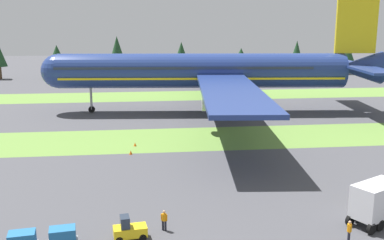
{
  "coord_description": "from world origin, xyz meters",
  "views": [
    {
      "loc": [
        -3.58,
        -28.1,
        16.89
      ],
      "look_at": [
        3.07,
        30.0,
        4.0
      ],
      "focal_mm": 42.56,
      "sensor_mm": 36.0,
      "label": 1
    }
  ],
  "objects_px": {
    "ground_crew_marshaller": "(349,230)",
    "ground_crew_loader": "(164,219)",
    "taxiway_marker_1": "(135,144)",
    "cargo_dolly_lead": "(63,236)",
    "baggage_tug": "(129,230)",
    "taxiway_marker_0": "(131,152)",
    "cargo_dolly_second": "(22,240)",
    "catering_truck": "(383,200)",
    "airliner": "(212,71)"
  },
  "relations": [
    {
      "from": "cargo_dolly_lead",
      "to": "ground_crew_marshaller",
      "type": "relative_size",
      "value": 1.37
    },
    {
      "from": "ground_crew_loader",
      "to": "cargo_dolly_lead",
      "type": "bearing_deg",
      "value": 35.13
    },
    {
      "from": "airliner",
      "to": "catering_truck",
      "type": "relative_size",
      "value": 10.71
    },
    {
      "from": "cargo_dolly_lead",
      "to": "ground_crew_loader",
      "type": "xyz_separation_m",
      "value": [
        7.79,
        1.94,
        0.03
      ]
    },
    {
      "from": "baggage_tug",
      "to": "taxiway_marker_1",
      "type": "xyz_separation_m",
      "value": [
        0.22,
        27.23,
        -0.57
      ]
    },
    {
      "from": "taxiway_marker_0",
      "to": "airliner",
      "type": "bearing_deg",
      "value": 60.69
    },
    {
      "from": "baggage_tug",
      "to": "taxiway_marker_1",
      "type": "distance_m",
      "value": 27.24
    },
    {
      "from": "catering_truck",
      "to": "cargo_dolly_second",
      "type": "bearing_deg",
      "value": -114.72
    },
    {
      "from": "airliner",
      "to": "ground_crew_marshaller",
      "type": "height_order",
      "value": "airliner"
    },
    {
      "from": "catering_truck",
      "to": "ground_crew_marshaller",
      "type": "height_order",
      "value": "catering_truck"
    },
    {
      "from": "airliner",
      "to": "ground_crew_loader",
      "type": "xyz_separation_m",
      "value": [
        -11.56,
        -48.17,
        -6.82
      ]
    },
    {
      "from": "catering_truck",
      "to": "taxiway_marker_1",
      "type": "distance_m",
      "value": 33.83
    },
    {
      "from": "cargo_dolly_second",
      "to": "ground_crew_loader",
      "type": "xyz_separation_m",
      "value": [
        10.67,
        2.33,
        0.03
      ]
    },
    {
      "from": "taxiway_marker_1",
      "to": "cargo_dolly_lead",
      "type": "bearing_deg",
      "value": -100.56
    },
    {
      "from": "baggage_tug",
      "to": "cargo_dolly_second",
      "type": "distance_m",
      "value": 7.93
    },
    {
      "from": "ground_crew_loader",
      "to": "cargo_dolly_second",
      "type": "bearing_deg",
      "value": 33.46
    },
    {
      "from": "airliner",
      "to": "taxiway_marker_1",
      "type": "height_order",
      "value": "airliner"
    },
    {
      "from": "baggage_tug",
      "to": "ground_crew_marshaller",
      "type": "bearing_deg",
      "value": 74.54
    },
    {
      "from": "airliner",
      "to": "catering_truck",
      "type": "xyz_separation_m",
      "value": [
        7.06,
        -48.51,
        -5.81
      ]
    },
    {
      "from": "airliner",
      "to": "cargo_dolly_lead",
      "type": "distance_m",
      "value": 54.16
    },
    {
      "from": "ground_crew_marshaller",
      "to": "ground_crew_loader",
      "type": "xyz_separation_m",
      "value": [
        -14.17,
        3.59,
        0.0
      ]
    },
    {
      "from": "ground_crew_loader",
      "to": "taxiway_marker_0",
      "type": "distance_m",
      "value": 22.28
    },
    {
      "from": "baggage_tug",
      "to": "cargo_dolly_second",
      "type": "xyz_separation_m",
      "value": [
        -7.85,
        -1.06,
        0.1
      ]
    },
    {
      "from": "ground_crew_marshaller",
      "to": "taxiway_marker_1",
      "type": "xyz_separation_m",
      "value": [
        -16.76,
        29.55,
        -0.7
      ]
    },
    {
      "from": "baggage_tug",
      "to": "catering_truck",
      "type": "height_order",
      "value": "catering_truck"
    },
    {
      "from": "baggage_tug",
      "to": "taxiway_marker_1",
      "type": "bearing_deg",
      "value": 171.84
    },
    {
      "from": "cargo_dolly_second",
      "to": "catering_truck",
      "type": "height_order",
      "value": "catering_truck"
    },
    {
      "from": "baggage_tug",
      "to": "cargo_dolly_lead",
      "type": "distance_m",
      "value": 5.03
    },
    {
      "from": "cargo_dolly_lead",
      "to": "cargo_dolly_second",
      "type": "relative_size",
      "value": 1.0
    },
    {
      "from": "ground_crew_marshaller",
      "to": "cargo_dolly_lead",
      "type": "bearing_deg",
      "value": -74.7
    },
    {
      "from": "taxiway_marker_1",
      "to": "ground_crew_loader",
      "type": "bearing_deg",
      "value": -84.3
    },
    {
      "from": "cargo_dolly_second",
      "to": "catering_truck",
      "type": "relative_size",
      "value": 0.33
    },
    {
      "from": "cargo_dolly_second",
      "to": "ground_crew_loader",
      "type": "bearing_deg",
      "value": 94.63
    },
    {
      "from": "airliner",
      "to": "ground_crew_marshaller",
      "type": "bearing_deg",
      "value": -171.93
    },
    {
      "from": "cargo_dolly_second",
      "to": "catering_truck",
      "type": "xyz_separation_m",
      "value": [
        29.29,
        1.99,
        1.03
      ]
    },
    {
      "from": "ground_crew_loader",
      "to": "taxiway_marker_1",
      "type": "relative_size",
      "value": 3.52
    },
    {
      "from": "cargo_dolly_lead",
      "to": "ground_crew_loader",
      "type": "distance_m",
      "value": 8.03
    },
    {
      "from": "ground_crew_loader",
      "to": "taxiway_marker_0",
      "type": "height_order",
      "value": "ground_crew_loader"
    },
    {
      "from": "cargo_dolly_second",
      "to": "baggage_tug",
      "type": "bearing_deg",
      "value": 90.0
    },
    {
      "from": "airliner",
      "to": "taxiway_marker_0",
      "type": "height_order",
      "value": "airliner"
    },
    {
      "from": "cargo_dolly_lead",
      "to": "ground_crew_marshaller",
      "type": "xyz_separation_m",
      "value": [
        21.97,
        -1.65,
        0.03
      ]
    },
    {
      "from": "airliner",
      "to": "cargo_dolly_second",
      "type": "relative_size",
      "value": 32.41
    },
    {
      "from": "cargo_dolly_lead",
      "to": "taxiway_marker_1",
      "type": "height_order",
      "value": "cargo_dolly_lead"
    },
    {
      "from": "airliner",
      "to": "catering_truck",
      "type": "height_order",
      "value": "airliner"
    },
    {
      "from": "taxiway_marker_1",
      "to": "baggage_tug",
      "type": "bearing_deg",
      "value": -90.47
    },
    {
      "from": "ground_crew_loader",
      "to": "taxiway_marker_1",
      "type": "xyz_separation_m",
      "value": [
        -2.59,
        25.96,
        -0.7
      ]
    },
    {
      "from": "catering_truck",
      "to": "taxiway_marker_0",
      "type": "height_order",
      "value": "catering_truck"
    },
    {
      "from": "cargo_dolly_lead",
      "to": "ground_crew_marshaller",
      "type": "distance_m",
      "value": 22.03
    },
    {
      "from": "cargo_dolly_lead",
      "to": "catering_truck",
      "type": "distance_m",
      "value": 26.48
    },
    {
      "from": "ground_crew_loader",
      "to": "taxiway_marker_1",
      "type": "bearing_deg",
      "value": -63.16
    }
  ]
}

